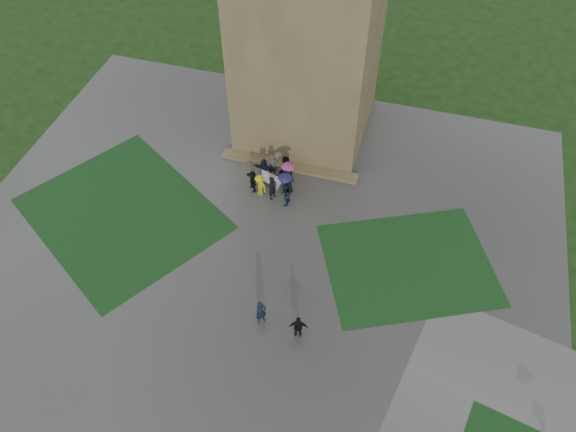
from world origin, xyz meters
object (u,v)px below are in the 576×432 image
(tower, at_px, (310,3))
(bench, at_px, (270,180))
(pedestrian_mid, at_px, (261,312))
(pedestrian_near, at_px, (298,327))

(tower, height_order, bench, tower)
(tower, bearing_deg, bench, -96.23)
(tower, relative_size, pedestrian_mid, 11.12)
(bench, height_order, pedestrian_mid, pedestrian_mid)
(tower, distance_m, bench, 10.62)
(tower, bearing_deg, pedestrian_mid, -83.54)
(pedestrian_mid, height_order, pedestrian_near, pedestrian_mid)
(pedestrian_mid, relative_size, pedestrian_near, 1.02)
(tower, height_order, pedestrian_near, tower)
(bench, xyz_separation_m, pedestrian_near, (4.48, -9.64, 0.36))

